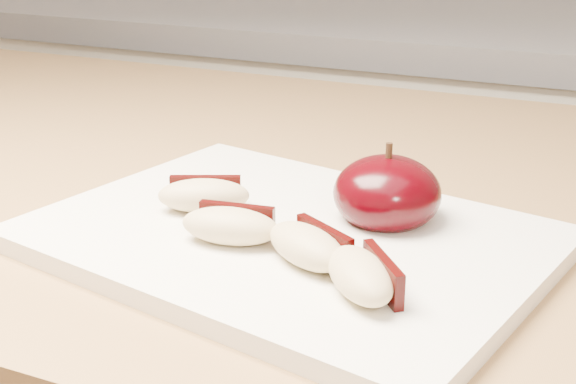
% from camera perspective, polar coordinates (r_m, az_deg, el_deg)
% --- Properties ---
extents(back_cabinet, '(2.40, 0.62, 0.94)m').
position_cam_1_polar(back_cabinet, '(1.42, 15.87, -7.10)').
color(back_cabinet, silver).
rests_on(back_cabinet, ground).
extents(cutting_board, '(0.35, 0.29, 0.01)m').
position_cam_1_polar(cutting_board, '(0.51, 0.00, -3.29)').
color(cutting_board, silver).
rests_on(cutting_board, island_counter).
extents(apple_half, '(0.08, 0.08, 0.06)m').
position_cam_1_polar(apple_half, '(0.52, 7.05, -0.10)').
color(apple_half, black).
rests_on(apple_half, cutting_board).
extents(apple_wedge_a, '(0.07, 0.05, 0.02)m').
position_cam_1_polar(apple_wedge_a, '(0.54, -6.00, -0.21)').
color(apple_wedge_a, tan).
rests_on(apple_wedge_a, cutting_board).
extents(apple_wedge_b, '(0.06, 0.04, 0.02)m').
position_cam_1_polar(apple_wedge_b, '(0.49, -4.08, -2.37)').
color(apple_wedge_b, tan).
rests_on(apple_wedge_b, cutting_board).
extents(apple_wedge_c, '(0.07, 0.06, 0.02)m').
position_cam_1_polar(apple_wedge_c, '(0.46, 1.48, -3.84)').
color(apple_wedge_c, tan).
rests_on(apple_wedge_c, cutting_board).
extents(apple_wedge_d, '(0.06, 0.07, 0.02)m').
position_cam_1_polar(apple_wedge_d, '(0.43, 5.33, -5.90)').
color(apple_wedge_d, tan).
rests_on(apple_wedge_d, cutting_board).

